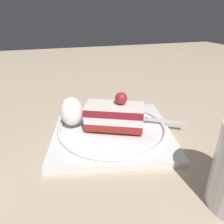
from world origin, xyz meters
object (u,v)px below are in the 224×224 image
object	(u,v)px
fork	(154,120)
cake_slice	(114,114)
whipped_cream_dollop	(72,111)
dessert_plate	(112,129)

from	to	relation	value
fork	cake_slice	bearing A→B (deg)	-93.21
cake_slice	whipped_cream_dollop	xyz separation A→B (m)	(-0.03, -0.08, 0.00)
cake_slice	dessert_plate	bearing A→B (deg)	-137.43
whipped_cream_dollop	fork	xyz separation A→B (m)	(0.04, 0.17, -0.03)
fork	dessert_plate	bearing A→B (deg)	-95.37
whipped_cream_dollop	cake_slice	bearing A→B (deg)	68.63
cake_slice	whipped_cream_dollop	bearing A→B (deg)	-111.37
cake_slice	fork	xyz separation A→B (m)	(0.00, 0.09, -0.02)
dessert_plate	fork	xyz separation A→B (m)	(0.01, 0.09, 0.01)
dessert_plate	fork	world-z (taller)	fork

